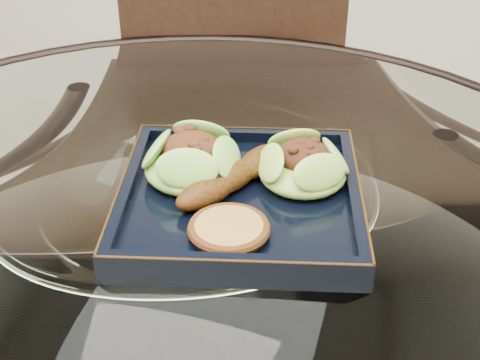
# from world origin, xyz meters

# --- Properties ---
(dining_table) EXTENTS (1.13, 1.13, 0.77)m
(dining_table) POSITION_xyz_m (-0.00, -0.00, 0.60)
(dining_table) COLOR white
(dining_table) RESTS_ON ground
(dining_chair) EXTENTS (0.55, 0.55, 1.00)m
(dining_chair) POSITION_xyz_m (-0.07, 0.45, 0.56)
(dining_chair) COLOR black
(dining_chair) RESTS_ON ground
(navy_plate) EXTENTS (0.32, 0.32, 0.02)m
(navy_plate) POSITION_xyz_m (0.06, 0.02, 0.77)
(navy_plate) COLOR black
(navy_plate) RESTS_ON dining_table
(lettuce_wrap_left) EXTENTS (0.14, 0.14, 0.04)m
(lettuce_wrap_left) POSITION_xyz_m (-0.00, 0.04, 0.80)
(lettuce_wrap_left) COLOR #5C9B2D
(lettuce_wrap_left) RESTS_ON navy_plate
(lettuce_wrap_right) EXTENTS (0.12, 0.12, 0.04)m
(lettuce_wrap_right) POSITION_xyz_m (0.12, 0.07, 0.80)
(lettuce_wrap_right) COLOR #70A630
(lettuce_wrap_right) RESTS_ON navy_plate
(roasted_plantain) EXTENTS (0.10, 0.16, 0.03)m
(roasted_plantain) POSITION_xyz_m (0.05, 0.04, 0.80)
(roasted_plantain) COLOR #64360A
(roasted_plantain) RESTS_ON navy_plate
(crumb_patty) EXTENTS (0.10, 0.10, 0.01)m
(crumb_patty) POSITION_xyz_m (0.07, -0.05, 0.79)
(crumb_patty) COLOR #B2823B
(crumb_patty) RESTS_ON navy_plate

